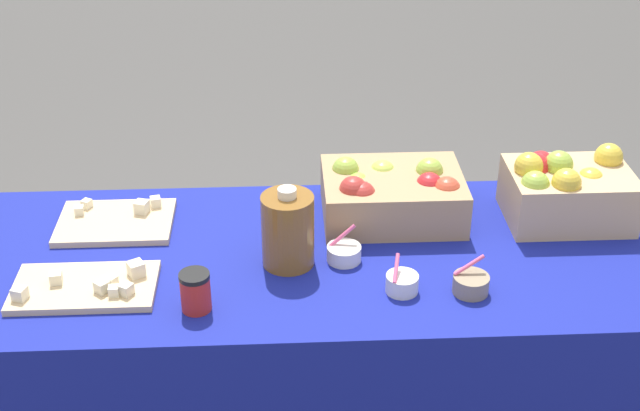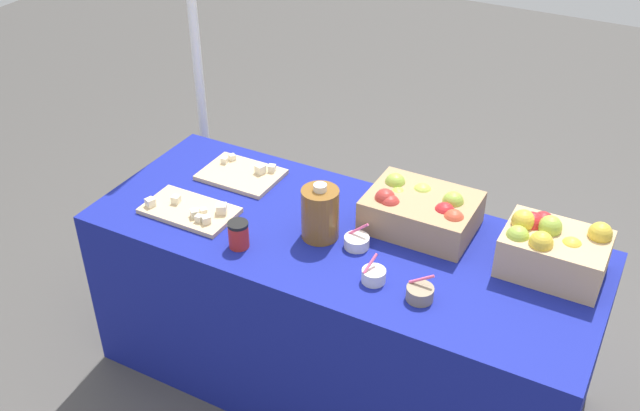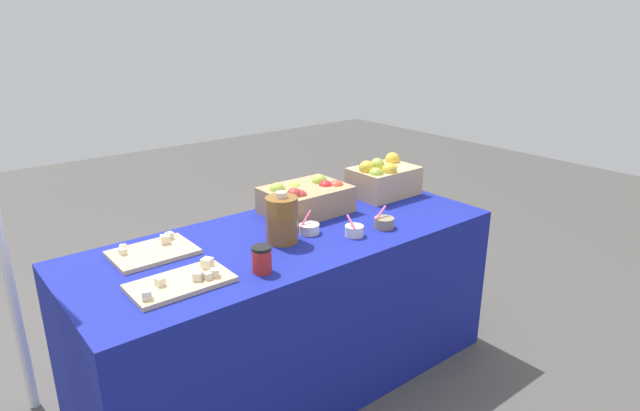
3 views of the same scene
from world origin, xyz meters
The scene contains 11 objects.
ground_plane centered at (0.00, 0.00, 0.00)m, with size 10.00×10.00×0.00m, color #474442.
table centered at (0.00, 0.00, 0.37)m, with size 1.90×0.76×0.74m, color navy.
apple_crate_left centered at (0.72, 0.15, 0.83)m, with size 0.34×0.25×0.21m.
apple_crate_middle centered at (0.23, 0.18, 0.81)m, with size 0.39×0.30×0.17m.
cutting_board_front centered at (-0.57, -0.15, 0.75)m, with size 0.36×0.20×0.06m.
cutting_board_back centered at (-0.55, 0.17, 0.75)m, with size 0.32×0.23×0.05m.
sample_bowl_near centered at (0.22, -0.19, 0.76)m, with size 0.08×0.08×0.09m.
sample_bowl_mid centered at (0.08, -0.04, 0.76)m, with size 0.09×0.09×0.09m.
sample_bowl_far centered at (0.39, -0.20, 0.76)m, with size 0.09×0.09×0.09m.
cider_jug centered at (-0.06, -0.04, 0.84)m, with size 0.14×0.14×0.22m.
coffee_cup centered at (-0.29, -0.24, 0.79)m, with size 0.07×0.07×0.10m.
Camera 3 is at (-1.27, -1.81, 1.64)m, focal length 30.49 mm.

